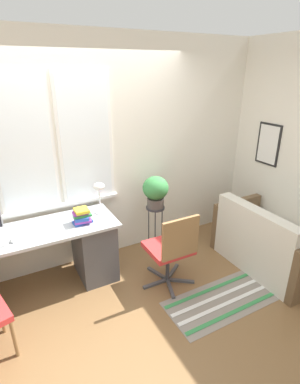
{
  "coord_description": "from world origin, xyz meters",
  "views": [
    {
      "loc": [
        -0.94,
        -2.63,
        2.3
      ],
      "look_at": [
        0.55,
        0.16,
        0.99
      ],
      "focal_mm": 28.0,
      "sensor_mm": 36.0,
      "label": 1
    }
  ],
  "objects_px": {
    "mouse": "(12,241)",
    "book_stack": "(82,216)",
    "office_chair_swivel": "(172,248)",
    "plant_stand": "(155,214)",
    "desk_lamp": "(99,190)",
    "potted_plant": "(156,190)",
    "couch_loveseat": "(268,245)"
  },
  "relations": [
    {
      "from": "mouse",
      "to": "book_stack",
      "type": "bearing_deg",
      "value": 4.88
    },
    {
      "from": "mouse",
      "to": "office_chair_swivel",
      "type": "relative_size",
      "value": 0.08
    },
    {
      "from": "office_chair_swivel",
      "to": "plant_stand",
      "type": "distance_m",
      "value": 0.65
    },
    {
      "from": "desk_lamp",
      "to": "office_chair_swivel",
      "type": "xyz_separation_m",
      "value": [
        0.55,
        -0.68,
        -0.54
      ]
    },
    {
      "from": "potted_plant",
      "to": "office_chair_swivel",
      "type": "bearing_deg",
      "value": -103.07
    },
    {
      "from": "mouse",
      "to": "plant_stand",
      "type": "relative_size",
      "value": 0.1
    },
    {
      "from": "mouse",
      "to": "book_stack",
      "type": "distance_m",
      "value": 0.71
    },
    {
      "from": "couch_loveseat",
      "to": "potted_plant",
      "type": "distance_m",
      "value": 1.55
    },
    {
      "from": "book_stack",
      "to": "potted_plant",
      "type": "bearing_deg",
      "value": 5.84
    },
    {
      "from": "mouse",
      "to": "potted_plant",
      "type": "relative_size",
      "value": 0.18
    },
    {
      "from": "mouse",
      "to": "couch_loveseat",
      "type": "relative_size",
      "value": 0.05
    },
    {
      "from": "desk_lamp",
      "to": "plant_stand",
      "type": "height_order",
      "value": "desk_lamp"
    },
    {
      "from": "mouse",
      "to": "book_stack",
      "type": "relative_size",
      "value": 0.34
    },
    {
      "from": "office_chair_swivel",
      "to": "plant_stand",
      "type": "bearing_deg",
      "value": -102.51
    },
    {
      "from": "couch_loveseat",
      "to": "potted_plant",
      "type": "bearing_deg",
      "value": 51.66
    },
    {
      "from": "desk_lamp",
      "to": "book_stack",
      "type": "bearing_deg",
      "value": -149.77
    },
    {
      "from": "book_stack",
      "to": "plant_stand",
      "type": "bearing_deg",
      "value": 5.84
    },
    {
      "from": "book_stack",
      "to": "potted_plant",
      "type": "height_order",
      "value": "potted_plant"
    },
    {
      "from": "couch_loveseat",
      "to": "desk_lamp",
      "type": "bearing_deg",
      "value": 62.77
    },
    {
      "from": "office_chair_swivel",
      "to": "couch_loveseat",
      "type": "height_order",
      "value": "office_chair_swivel"
    },
    {
      "from": "desk_lamp",
      "to": "plant_stand",
      "type": "xyz_separation_m",
      "value": [
        0.7,
        -0.05,
        -0.44
      ]
    },
    {
      "from": "book_stack",
      "to": "couch_loveseat",
      "type": "relative_size",
      "value": 0.16
    },
    {
      "from": "desk_lamp",
      "to": "potted_plant",
      "type": "distance_m",
      "value": 0.71
    },
    {
      "from": "office_chair_swivel",
      "to": "plant_stand",
      "type": "height_order",
      "value": "office_chair_swivel"
    },
    {
      "from": "mouse",
      "to": "desk_lamp",
      "type": "height_order",
      "value": "desk_lamp"
    },
    {
      "from": "book_stack",
      "to": "couch_loveseat",
      "type": "xyz_separation_m",
      "value": [
        2.07,
        -0.78,
        -0.54
      ]
    },
    {
      "from": "office_chair_swivel",
      "to": "desk_lamp",
      "type": "bearing_deg",
      "value": -50.39
    },
    {
      "from": "desk_lamp",
      "to": "couch_loveseat",
      "type": "height_order",
      "value": "desk_lamp"
    },
    {
      "from": "desk_lamp",
      "to": "book_stack",
      "type": "height_order",
      "value": "desk_lamp"
    },
    {
      "from": "office_chair_swivel",
      "to": "potted_plant",
      "type": "relative_size",
      "value": 2.28
    },
    {
      "from": "mouse",
      "to": "potted_plant",
      "type": "distance_m",
      "value": 1.68
    },
    {
      "from": "plant_stand",
      "to": "potted_plant",
      "type": "bearing_deg",
      "value": -165.96
    }
  ]
}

